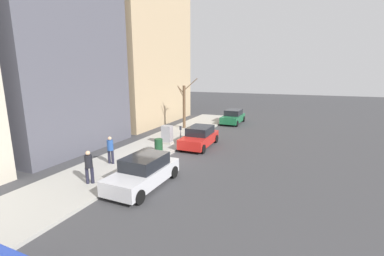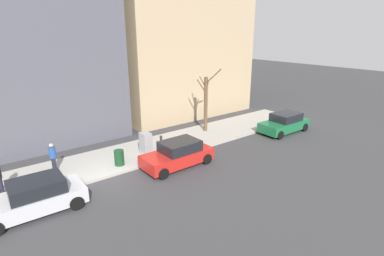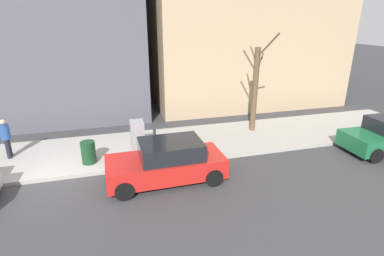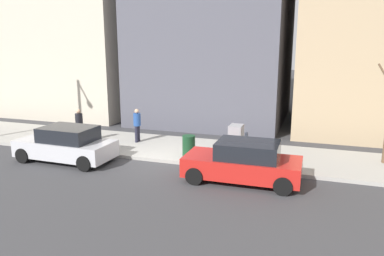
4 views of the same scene
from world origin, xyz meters
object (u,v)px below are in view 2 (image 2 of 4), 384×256
object	(u,v)px
bare_tree	(206,103)
trash_bin	(119,158)
parking_meter	(161,144)
pedestrian_near_meter	(53,156)
parked_car_red	(178,154)
office_block_center	(38,29)
utility_box	(146,144)
parked_car_green	(284,123)
parked_car_silver	(34,197)

from	to	relation	value
bare_tree	trash_bin	xyz separation A→B (m)	(-1.69, 8.01, -1.79)
parking_meter	bare_tree	size ratio (longest dim) A/B	0.28
parking_meter	pedestrian_near_meter	xyz separation A→B (m)	(1.87, 5.82, 0.11)
parked_car_red	pedestrian_near_meter	xyz separation A→B (m)	(3.36, 6.01, 0.35)
trash_bin	office_block_center	xyz separation A→B (m)	(9.16, 1.38, 7.14)
parked_car_red	utility_box	distance (m)	2.48
utility_box	bare_tree	xyz separation A→B (m)	(1.29, -6.01, 1.54)
utility_box	pedestrian_near_meter	xyz separation A→B (m)	(1.02, 5.21, 0.24)
bare_tree	parked_car_red	bearing A→B (deg)	124.93
parked_car_green	parked_car_silver	distance (m)	17.78
bare_tree	pedestrian_near_meter	size ratio (longest dim) A/B	2.95
bare_tree	utility_box	bearing A→B (deg)	102.13
parking_meter	utility_box	world-z (taller)	utility_box
parked_car_silver	pedestrian_near_meter	bearing A→B (deg)	-24.62
parked_car_red	parked_car_silver	world-z (taller)	same
parked_car_silver	utility_box	size ratio (longest dim) A/B	2.96
parked_car_red	trash_bin	xyz separation A→B (m)	(1.95, 2.80, -0.14)
parked_car_green	utility_box	world-z (taller)	utility_box
parking_meter	bare_tree	bearing A→B (deg)	-68.39
parking_meter	bare_tree	xyz separation A→B (m)	(2.14, -5.41, 1.41)
parked_car_silver	bare_tree	bearing A→B (deg)	-72.86
parking_meter	pedestrian_near_meter	distance (m)	6.11
parked_car_green	trash_bin	xyz separation A→B (m)	(2.03, 12.92, -0.14)
parked_car_green	utility_box	bearing A→B (deg)	78.51
office_block_center	parking_meter	bearing A→B (deg)	-157.49
parked_car_green	parking_meter	distance (m)	10.44
parking_meter	bare_tree	distance (m)	5.99
parked_car_silver	pedestrian_near_meter	world-z (taller)	pedestrian_near_meter
parked_car_silver	parking_meter	xyz separation A→B (m)	(1.53, -7.46, 0.24)
parking_meter	trash_bin	bearing A→B (deg)	80.19
trash_bin	parked_car_green	bearing A→B (deg)	-98.95
bare_tree	office_block_center	distance (m)	13.14
parked_car_silver	parked_car_green	bearing A→B (deg)	-88.97
parked_car_green	parked_car_silver	world-z (taller)	same
parked_car_silver	office_block_center	bearing A→B (deg)	-16.12
office_block_center	parked_car_red	bearing A→B (deg)	-159.38
office_block_center	parked_car_green	bearing A→B (deg)	-128.06
parked_car_red	parking_meter	distance (m)	1.53
pedestrian_near_meter	utility_box	bearing A→B (deg)	74.82
utility_box	pedestrian_near_meter	bearing A→B (deg)	78.96
parked_car_green	parked_car_red	bearing A→B (deg)	90.58
parking_meter	parked_car_green	bearing A→B (deg)	-98.73
parked_car_red	utility_box	world-z (taller)	utility_box
parked_car_silver	trash_bin	size ratio (longest dim) A/B	4.71
office_block_center	bare_tree	bearing A→B (deg)	-128.49
parked_car_green	office_block_center	bearing A→B (deg)	53.02
parked_car_red	pedestrian_near_meter	world-z (taller)	pedestrian_near_meter
parked_car_red	trash_bin	world-z (taller)	parked_car_red
parked_car_silver	office_block_center	xyz separation A→B (m)	(11.14, -3.48, 7.00)
parking_meter	office_block_center	world-z (taller)	office_block_center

